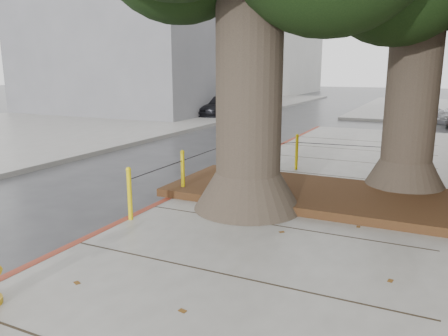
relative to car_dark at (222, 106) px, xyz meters
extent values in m
plane|color=#28282B|center=(8.56, -18.71, -0.62)|extent=(140.00, 140.00, 0.00)
cube|color=slate|center=(-5.44, -8.71, -0.54)|extent=(14.00, 60.00, 0.15)
cube|color=maroon|center=(6.56, -16.21, -0.54)|extent=(0.14, 26.00, 0.16)
cube|color=black|center=(9.46, -14.81, -0.39)|extent=(6.40, 2.60, 0.16)
cube|color=slate|center=(-6.44, 3.29, 5.38)|extent=(12.00, 16.00, 12.00)
cube|color=silver|center=(-8.44, 26.29, 6.88)|extent=(12.00, 18.00, 15.00)
cone|color=#4C3F33|center=(8.26, -16.01, -0.12)|extent=(2.04, 2.04, 0.70)
cylinder|color=#4C3F33|center=(8.26, -16.01, 1.91)|extent=(1.20, 1.20, 4.22)
cone|color=#4C3F33|center=(10.86, -13.51, -0.12)|extent=(1.77, 1.77, 0.70)
cylinder|color=#4C3F33|center=(10.86, -13.51, 1.70)|extent=(1.04, 1.04, 3.84)
cylinder|color=yellow|center=(6.66, -17.51, -0.02)|extent=(0.08, 0.08, 0.90)
sphere|color=yellow|center=(6.66, -17.51, 0.43)|extent=(0.09, 0.09, 0.09)
cylinder|color=yellow|center=(6.66, -15.71, -0.02)|extent=(0.08, 0.08, 0.90)
sphere|color=yellow|center=(6.66, -15.71, 0.43)|extent=(0.09, 0.09, 0.09)
cylinder|color=yellow|center=(6.66, -13.91, -0.02)|extent=(0.08, 0.08, 0.90)
sphere|color=yellow|center=(6.66, -13.91, 0.43)|extent=(0.09, 0.09, 0.09)
cylinder|color=yellow|center=(8.16, -12.41, -0.02)|extent=(0.08, 0.08, 0.90)
sphere|color=yellow|center=(8.16, -12.41, 0.43)|extent=(0.09, 0.09, 0.09)
cylinder|color=yellow|center=(10.36, -12.21, -0.02)|extent=(0.08, 0.08, 0.90)
sphere|color=yellow|center=(10.36, -12.21, 0.43)|extent=(0.09, 0.09, 0.09)
cylinder|color=black|center=(6.66, -16.61, 0.25)|extent=(0.02, 1.80, 0.02)
cylinder|color=black|center=(6.66, -14.81, 0.25)|extent=(0.02, 1.80, 0.02)
cylinder|color=black|center=(7.41, -13.16, 0.25)|extent=(1.51, 1.51, 0.02)
cylinder|color=black|center=(9.26, -12.31, 0.25)|extent=(2.20, 0.22, 0.02)
imported|color=black|center=(0.00, 0.00, 0.00)|extent=(2.19, 4.43, 1.24)
camera|label=1|loc=(11.27, -23.38, 2.10)|focal=35.00mm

